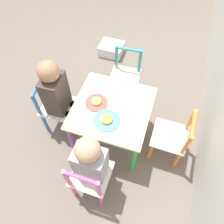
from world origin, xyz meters
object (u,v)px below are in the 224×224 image
storage_bin (111,49)px  child_front (58,94)px  plate_front (96,102)px  chair_blue (56,107)px  child_right (91,160)px  chair_orange (172,138)px  chair_pink (90,177)px  chair_teal (125,77)px  kids_table (112,112)px  plate_right (107,120)px

storage_bin → child_front: bearing=-4.8°
plate_front → chair_blue: bearing=-86.7°
child_right → child_front: (-0.41, -0.42, 0.03)m
chair_orange → child_front: child_front is taller
chair_pink → chair_teal: size_ratio=1.00×
chair_orange → kids_table: bearing=-90.0°
chair_orange → child_front: 0.94m
chair_blue → kids_table: bearing=-90.0°
kids_table → chair_blue: bearing=-87.5°
chair_blue → plate_front: chair_blue is taller
child_right → plate_front: size_ratio=4.18×
kids_table → child_front: bearing=-87.5°
kids_table → chair_teal: 0.50m
chair_blue → chair_orange: 0.98m
kids_table → storage_bin: (-1.03, -0.34, -0.31)m
child_right → plate_right: size_ratio=3.72×
plate_right → plate_front: 0.17m
kids_table → plate_right: plate_right is taller
plate_front → plate_right: bearing=45.0°
chair_pink → plate_front: bearing=-75.8°
chair_blue → plate_right: 0.53m
chair_orange → child_right: size_ratio=0.73×
kids_table → child_right: child_right is taller
chair_blue → chair_orange: size_ratio=1.00×
chair_blue → chair_orange: same height
chair_orange → storage_bin: size_ratio=1.96×
chair_teal → child_right: child_right is taller
chair_pink → storage_bin: size_ratio=1.96×
kids_table → chair_orange: bearing=88.7°
chair_blue → child_front: child_front is taller
chair_blue → plate_right: (0.10, 0.49, 0.19)m
chair_blue → child_right: 0.65m
chair_orange → plate_front: 0.64m
chair_pink → child_front: bearing=-47.5°
kids_table → plate_right: 0.14m
child_front → plate_right: (0.10, 0.43, -0.01)m
chair_blue → storage_bin: (-1.05, 0.15, -0.19)m
chair_blue → plate_front: 0.41m
chair_pink → plate_right: (-0.37, 0.00, 0.19)m
child_right → storage_bin: 1.53m
plate_right → chair_teal: bearing=-177.3°
chair_pink → plate_front: chair_pink is taller
chair_blue → chair_orange: bearing=-91.9°
kids_table → child_front: size_ratio=0.75×
kids_table → chair_blue: chair_blue is taller
kids_table → chair_pink: chair_pink is taller
chair_pink → chair_orange: 0.69m
chair_blue → chair_orange: (-0.01, 0.98, 0.00)m
chair_teal → chair_pink: bearing=-91.9°
chair_pink → chair_orange: same height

